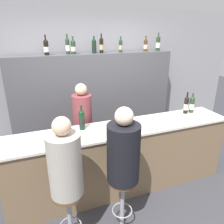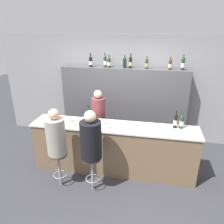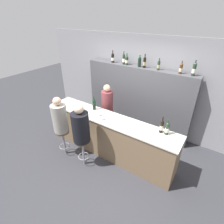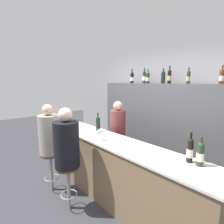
{
  "view_description": "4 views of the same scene",
  "coord_description": "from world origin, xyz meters",
  "px_view_note": "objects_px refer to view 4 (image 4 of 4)",
  "views": [
    {
      "loc": [
        -1.09,
        -2.21,
        2.26
      ],
      "look_at": [
        -0.2,
        0.17,
        1.28
      ],
      "focal_mm": 35.0,
      "sensor_mm": 36.0,
      "label": 1
    },
    {
      "loc": [
        0.67,
        -3.41,
        2.81
      ],
      "look_at": [
        -0.02,
        0.19,
        1.31
      ],
      "focal_mm": 35.0,
      "sensor_mm": 36.0,
      "label": 2
    },
    {
      "loc": [
        1.9,
        -2.43,
        3.03
      ],
      "look_at": [
        0.06,
        0.29,
        1.16
      ],
      "focal_mm": 28.0,
      "sensor_mm": 36.0,
      "label": 3
    },
    {
      "loc": [
        1.91,
        -1.46,
        1.89
      ],
      "look_at": [
        -0.1,
        0.36,
        1.41
      ],
      "focal_mm": 28.0,
      "sensor_mm": 36.0,
      "label": 4
    }
  ],
  "objects_px": {
    "wine_bottle_backbar_6": "(222,76)",
    "wine_glass_1": "(99,132)",
    "wine_bottle_counter_1": "(190,150)",
    "wine_bottle_backbar_3": "(163,77)",
    "wine_bottle_backbar_0": "(132,78)",
    "wine_bottle_backbar_1": "(144,77)",
    "wine_bottle_counter_0": "(98,124)",
    "guest_seated_left": "(49,133)",
    "wine_bottle_backbar_2": "(148,78)",
    "wine_bottle_counter_2": "(200,154)",
    "bar_stool_left": "(51,162)",
    "bar_stool_right": "(68,176)",
    "wine_bottle_backbar_5": "(188,77)",
    "wine_bottle_backbar_4": "(169,76)",
    "bartender": "(118,143)",
    "wine_glass_0": "(77,125)",
    "guest_seated_right": "(67,142)"
  },
  "relations": [
    {
      "from": "wine_glass_0",
      "to": "bartender",
      "type": "distance_m",
      "value": 0.87
    },
    {
      "from": "wine_bottle_counter_2",
      "to": "wine_bottle_backbar_6",
      "type": "xyz_separation_m",
      "value": [
        -0.22,
        1.19,
        0.83
      ]
    },
    {
      "from": "wine_bottle_counter_1",
      "to": "wine_bottle_backbar_3",
      "type": "xyz_separation_m",
      "value": [
        -1.13,
        1.19,
        0.83
      ]
    },
    {
      "from": "wine_bottle_backbar_1",
      "to": "bar_stool_left",
      "type": "height_order",
      "value": "wine_bottle_backbar_1"
    },
    {
      "from": "wine_bottle_backbar_4",
      "to": "bar_stool_right",
      "type": "bearing_deg",
      "value": -101.81
    },
    {
      "from": "wine_bottle_backbar_6",
      "to": "wine_glass_1",
      "type": "bearing_deg",
      "value": -127.52
    },
    {
      "from": "wine_bottle_backbar_0",
      "to": "guest_seated_left",
      "type": "relative_size",
      "value": 0.38
    },
    {
      "from": "wine_bottle_backbar_5",
      "to": "wine_glass_0",
      "type": "relative_size",
      "value": 1.73
    },
    {
      "from": "wine_bottle_backbar_1",
      "to": "wine_glass_0",
      "type": "bearing_deg",
      "value": -102.26
    },
    {
      "from": "wine_bottle_backbar_3",
      "to": "guest_seated_right",
      "type": "bearing_deg",
      "value": -98.01
    },
    {
      "from": "wine_bottle_backbar_2",
      "to": "wine_bottle_backbar_3",
      "type": "height_order",
      "value": "same"
    },
    {
      "from": "wine_bottle_counter_2",
      "to": "wine_bottle_backbar_3",
      "type": "distance_m",
      "value": 1.91
    },
    {
      "from": "wine_bottle_backbar_1",
      "to": "bartender",
      "type": "height_order",
      "value": "wine_bottle_backbar_1"
    },
    {
      "from": "wine_bottle_backbar_4",
      "to": "wine_bottle_backbar_5",
      "type": "height_order",
      "value": "wine_bottle_backbar_4"
    },
    {
      "from": "bar_stool_right",
      "to": "wine_glass_1",
      "type": "bearing_deg",
      "value": 72.58
    },
    {
      "from": "wine_bottle_backbar_6",
      "to": "wine_glass_1",
      "type": "height_order",
      "value": "wine_bottle_backbar_6"
    },
    {
      "from": "wine_bottle_backbar_2",
      "to": "bar_stool_right",
      "type": "distance_m",
      "value": 2.44
    },
    {
      "from": "wine_bottle_backbar_2",
      "to": "wine_bottle_backbar_6",
      "type": "xyz_separation_m",
      "value": [
        1.38,
        -0.0,
        -0.0
      ]
    },
    {
      "from": "wine_bottle_backbar_5",
      "to": "wine_bottle_backbar_1",
      "type": "bearing_deg",
      "value": 180.0
    },
    {
      "from": "wine_bottle_backbar_1",
      "to": "wine_glass_1",
      "type": "height_order",
      "value": "wine_bottle_backbar_1"
    },
    {
      "from": "wine_bottle_backbar_1",
      "to": "wine_bottle_backbar_3",
      "type": "relative_size",
      "value": 1.13
    },
    {
      "from": "guest_seated_left",
      "to": "wine_bottle_counter_2",
      "type": "bearing_deg",
      "value": 19.78
    },
    {
      "from": "wine_bottle_backbar_3",
      "to": "bartender",
      "type": "bearing_deg",
      "value": -119.32
    },
    {
      "from": "wine_bottle_counter_0",
      "to": "bar_stool_left",
      "type": "bearing_deg",
      "value": -114.77
    },
    {
      "from": "wine_bottle_backbar_2",
      "to": "wine_bottle_backbar_6",
      "type": "height_order",
      "value": "wine_bottle_backbar_2"
    },
    {
      "from": "wine_bottle_counter_2",
      "to": "wine_bottle_counter_0",
      "type": "bearing_deg",
      "value": -180.0
    },
    {
      "from": "wine_bottle_backbar_6",
      "to": "guest_seated_left",
      "type": "bearing_deg",
      "value": -134.24
    },
    {
      "from": "wine_bottle_backbar_6",
      "to": "wine_bottle_backbar_4",
      "type": "bearing_deg",
      "value": 180.0
    },
    {
      "from": "wine_bottle_backbar_1",
      "to": "wine_bottle_backbar_3",
      "type": "bearing_deg",
      "value": -0.0
    },
    {
      "from": "wine_bottle_backbar_2",
      "to": "wine_bottle_backbar_5",
      "type": "distance_m",
      "value": 0.86
    },
    {
      "from": "wine_bottle_backbar_4",
      "to": "bar_stool_right",
      "type": "height_order",
      "value": "wine_bottle_backbar_4"
    },
    {
      "from": "wine_glass_0",
      "to": "bar_stool_right",
      "type": "bearing_deg",
      "value": -43.23
    },
    {
      "from": "wine_bottle_counter_2",
      "to": "wine_bottle_backbar_5",
      "type": "xyz_separation_m",
      "value": [
        -0.74,
        1.19,
        0.83
      ]
    },
    {
      "from": "wine_bottle_counter_1",
      "to": "bar_stool_left",
      "type": "relative_size",
      "value": 0.51
    },
    {
      "from": "wine_bottle_counter_2",
      "to": "guest_seated_left",
      "type": "height_order",
      "value": "guest_seated_left"
    },
    {
      "from": "wine_bottle_counter_0",
      "to": "guest_seated_left",
      "type": "xyz_separation_m",
      "value": [
        -0.35,
        -0.77,
        -0.09
      ]
    },
    {
      "from": "wine_bottle_counter_1",
      "to": "wine_bottle_backbar_5",
      "type": "height_order",
      "value": "wine_bottle_backbar_5"
    },
    {
      "from": "wine_glass_1",
      "to": "bar_stool_right",
      "type": "bearing_deg",
      "value": -107.42
    },
    {
      "from": "bar_stool_left",
      "to": "bar_stool_right",
      "type": "height_order",
      "value": "same"
    },
    {
      "from": "wine_bottle_backbar_0",
      "to": "bartender",
      "type": "height_order",
      "value": "wine_bottle_backbar_0"
    },
    {
      "from": "wine_bottle_counter_1",
      "to": "wine_bottle_backbar_0",
      "type": "height_order",
      "value": "wine_bottle_backbar_0"
    },
    {
      "from": "wine_bottle_counter_2",
      "to": "guest_seated_right",
      "type": "distance_m",
      "value": 1.7
    },
    {
      "from": "wine_bottle_counter_1",
      "to": "guest_seated_left",
      "type": "bearing_deg",
      "value": -159.24
    },
    {
      "from": "guest_seated_right",
      "to": "wine_bottle_backbar_6",
      "type": "bearing_deg",
      "value": 56.66
    },
    {
      "from": "wine_bottle_backbar_1",
      "to": "wine_bottle_backbar_2",
      "type": "distance_m",
      "value": 0.09
    },
    {
      "from": "wine_bottle_backbar_0",
      "to": "guest_seated_left",
      "type": "distance_m",
      "value": 2.17
    },
    {
      "from": "wine_bottle_backbar_0",
      "to": "wine_bottle_backbar_6",
      "type": "distance_m",
      "value": 1.82
    },
    {
      "from": "wine_glass_1",
      "to": "bar_stool_right",
      "type": "relative_size",
      "value": 0.25
    },
    {
      "from": "wine_bottle_counter_2",
      "to": "guest_seated_left",
      "type": "distance_m",
      "value": 2.27
    },
    {
      "from": "wine_bottle_backbar_5",
      "to": "wine_bottle_counter_2",
      "type": "bearing_deg",
      "value": -58.25
    }
  ]
}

